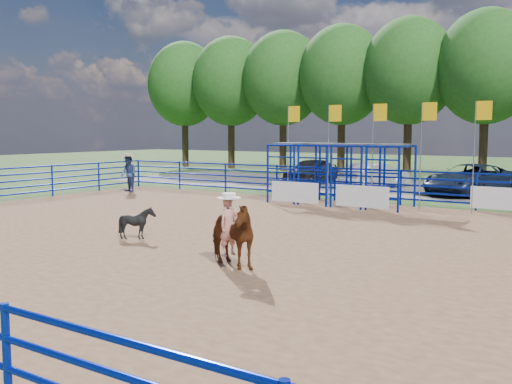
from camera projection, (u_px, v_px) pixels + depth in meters
ground at (278, 246)px, 15.40m from camera, size 120.00×120.00×0.00m
arena_dirt at (278, 246)px, 15.40m from camera, size 30.00×20.00×0.02m
gravel_strip at (445, 191)px, 29.59m from camera, size 40.00×10.00×0.01m
horse_and_rider at (229, 230)px, 12.87m from camera, size 1.97×1.38×2.35m
calf at (137, 223)px, 16.20m from camera, size 0.99×0.92×0.94m
spectator_cowboy at (129, 173)px, 28.76m from camera, size 1.08×0.96×1.91m
car_a at (311, 171)px, 33.14m from camera, size 1.83×4.48×1.52m
car_b at (375, 175)px, 31.06m from camera, size 2.93×4.40×1.37m
car_c at (470, 180)px, 27.62m from camera, size 4.06×5.88×1.49m
perimeter_fence at (278, 218)px, 15.32m from camera, size 30.10×20.10×1.50m
chute_assembly at (347, 175)px, 23.67m from camera, size 19.32×2.41×4.20m
treeline at (487, 61)px, 36.30m from camera, size 56.40×6.40×11.24m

